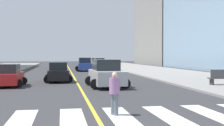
{
  "coord_description": "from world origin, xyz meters",
  "views": [
    {
      "loc": [
        -1.28,
        -6.68,
        2.3
      ],
      "look_at": [
        4.41,
        26.45,
        1.43
      ],
      "focal_mm": 47.18,
      "sensor_mm": 36.0,
      "label": 1
    }
  ],
  "objects_px": {
    "car_red_fourth": "(9,76)",
    "car_white_sixth": "(99,64)",
    "car_silver_fifth": "(106,74)",
    "pedestrian_crossing": "(115,91)",
    "car_black_nearest": "(58,73)",
    "car_gray_second": "(95,63)",
    "park_bench": "(221,77)",
    "car_blue_third": "(85,65)"
  },
  "relations": [
    {
      "from": "car_black_nearest",
      "to": "car_white_sixth",
      "type": "distance_m",
      "value": 26.51
    },
    {
      "from": "car_black_nearest",
      "to": "car_silver_fifth",
      "type": "bearing_deg",
      "value": -55.07
    },
    {
      "from": "car_red_fourth",
      "to": "pedestrian_crossing",
      "type": "bearing_deg",
      "value": -62.04
    },
    {
      "from": "car_black_nearest",
      "to": "car_white_sixth",
      "type": "bearing_deg",
      "value": 73.93
    },
    {
      "from": "car_red_fourth",
      "to": "car_white_sixth",
      "type": "bearing_deg",
      "value": 71.23
    },
    {
      "from": "car_gray_second",
      "to": "car_blue_third",
      "type": "height_order",
      "value": "car_blue_third"
    },
    {
      "from": "car_red_fourth",
      "to": "pedestrian_crossing",
      "type": "xyz_separation_m",
      "value": [
        5.86,
        -11.57,
        0.13
      ]
    },
    {
      "from": "car_gray_second",
      "to": "car_silver_fifth",
      "type": "distance_m",
      "value": 37.43
    },
    {
      "from": "car_red_fourth",
      "to": "car_silver_fifth",
      "type": "distance_m",
      "value": 7.22
    },
    {
      "from": "car_red_fourth",
      "to": "park_bench",
      "type": "distance_m",
      "value": 15.61
    },
    {
      "from": "car_black_nearest",
      "to": "park_bench",
      "type": "relative_size",
      "value": 2.15
    },
    {
      "from": "car_red_fourth",
      "to": "park_bench",
      "type": "bearing_deg",
      "value": -9.25
    },
    {
      "from": "car_gray_second",
      "to": "car_red_fourth",
      "type": "distance_m",
      "value": 37.23
    },
    {
      "from": "car_red_fourth",
      "to": "car_silver_fifth",
      "type": "relative_size",
      "value": 0.82
    },
    {
      "from": "car_black_nearest",
      "to": "car_silver_fifth",
      "type": "relative_size",
      "value": 0.85
    },
    {
      "from": "park_bench",
      "to": "pedestrian_crossing",
      "type": "distance_m",
      "value": 12.93
    },
    {
      "from": "car_black_nearest",
      "to": "car_blue_third",
      "type": "relative_size",
      "value": 0.87
    },
    {
      "from": "car_black_nearest",
      "to": "car_gray_second",
      "type": "bearing_deg",
      "value": 76.91
    },
    {
      "from": "car_blue_third",
      "to": "pedestrian_crossing",
      "type": "bearing_deg",
      "value": 88.76
    },
    {
      "from": "car_red_fourth",
      "to": "park_bench",
      "type": "height_order",
      "value": "car_red_fourth"
    },
    {
      "from": "car_black_nearest",
      "to": "park_bench",
      "type": "distance_m",
      "value": 13.29
    },
    {
      "from": "car_black_nearest",
      "to": "car_gray_second",
      "type": "height_order",
      "value": "car_gray_second"
    },
    {
      "from": "car_white_sixth",
      "to": "car_red_fourth",
      "type": "bearing_deg",
      "value": 69.66
    },
    {
      "from": "car_gray_second",
      "to": "car_red_fourth",
      "type": "bearing_deg",
      "value": 73.61
    },
    {
      "from": "car_silver_fifth",
      "to": "pedestrian_crossing",
      "type": "relative_size",
      "value": 2.75
    },
    {
      "from": "car_silver_fifth",
      "to": "park_bench",
      "type": "distance_m",
      "value": 8.41
    },
    {
      "from": "car_gray_second",
      "to": "car_red_fourth",
      "type": "xyz_separation_m",
      "value": [
        -10.49,
        -35.72,
        -0.05
      ]
    },
    {
      "from": "car_blue_third",
      "to": "car_silver_fifth",
      "type": "bearing_deg",
      "value": 90.78
    },
    {
      "from": "car_white_sixth",
      "to": "car_black_nearest",
      "type": "bearing_deg",
      "value": 74.47
    },
    {
      "from": "car_silver_fifth",
      "to": "park_bench",
      "type": "bearing_deg",
      "value": 168.86
    },
    {
      "from": "car_blue_third",
      "to": "car_red_fourth",
      "type": "height_order",
      "value": "car_blue_third"
    },
    {
      "from": "car_gray_second",
      "to": "park_bench",
      "type": "height_order",
      "value": "car_gray_second"
    },
    {
      "from": "car_black_nearest",
      "to": "car_silver_fifth",
      "type": "distance_m",
      "value": 5.97
    },
    {
      "from": "pedestrian_crossing",
      "to": "car_white_sixth",
      "type": "bearing_deg",
      "value": 146.92
    },
    {
      "from": "car_black_nearest",
      "to": "pedestrian_crossing",
      "type": "xyz_separation_m",
      "value": [
        2.31,
        -14.85,
        0.11
      ]
    },
    {
      "from": "car_blue_third",
      "to": "park_bench",
      "type": "xyz_separation_m",
      "value": [
        8.18,
        -23.44,
        -0.23
      ]
    },
    {
      "from": "car_silver_fifth",
      "to": "car_black_nearest",
      "type": "bearing_deg",
      "value": -56.64
    },
    {
      "from": "park_bench",
      "to": "car_blue_third",
      "type": "bearing_deg",
      "value": 18.65
    },
    {
      "from": "car_gray_second",
      "to": "car_white_sixth",
      "type": "bearing_deg",
      "value": 89.51
    },
    {
      "from": "car_silver_fifth",
      "to": "park_bench",
      "type": "xyz_separation_m",
      "value": [
        8.31,
        -1.25,
        -0.25
      ]
    },
    {
      "from": "car_black_nearest",
      "to": "park_bench",
      "type": "bearing_deg",
      "value": -28.26
    },
    {
      "from": "car_blue_third",
      "to": "car_silver_fifth",
      "type": "xyz_separation_m",
      "value": [
        -0.13,
        -22.19,
        0.01
      ]
    }
  ]
}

